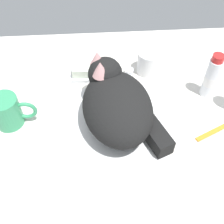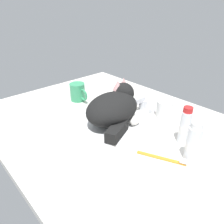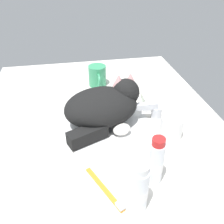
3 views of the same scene
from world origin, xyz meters
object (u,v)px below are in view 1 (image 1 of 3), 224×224
at_px(cat, 117,103).
at_px(soap_bar, 85,70).
at_px(faucet, 112,70).
at_px(toothpaste_bottle, 211,77).
at_px(rinse_cup, 148,62).
at_px(coffee_mug, 8,111).
at_px(toothbrush, 223,126).

xyz_separation_m(cat, soap_bar, (-0.08, 0.18, -0.04)).
xyz_separation_m(faucet, toothpaste_bottle, (0.26, -0.09, 0.04)).
height_order(faucet, toothpaste_bottle, toothpaste_bottle).
relative_size(cat, rinse_cup, 3.71).
relative_size(cat, coffee_mug, 2.33).
bearing_deg(rinse_cup, toothbrush, -54.08).
relative_size(faucet, coffee_mug, 1.15).
bearing_deg(cat, toothbrush, -8.77).
distance_m(faucet, toothpaste_bottle, 0.28).
distance_m(cat, toothbrush, 0.29).
bearing_deg(coffee_mug, soap_bar, 40.18).
relative_size(faucet, cat, 0.49).
bearing_deg(toothbrush, soap_bar, 148.42).
distance_m(rinse_cup, toothpaste_bottle, 0.19).
bearing_deg(cat, faucet, 89.90).
height_order(toothpaste_bottle, toothbrush, toothpaste_bottle).
height_order(coffee_mug, toothpaste_bottle, toothpaste_bottle).
xyz_separation_m(rinse_cup, toothbrush, (0.17, -0.23, -0.03)).
height_order(faucet, soap_bar, faucet).
relative_size(cat, toothpaste_bottle, 1.93).
distance_m(faucet, rinse_cup, 0.11).
bearing_deg(cat, rinse_cup, 59.42).
xyz_separation_m(faucet, toothbrush, (0.28, -0.21, -0.02)).
xyz_separation_m(coffee_mug, soap_bar, (0.20, 0.16, -0.02)).
xyz_separation_m(coffee_mug, toothpaste_bottle, (0.54, 0.07, 0.02)).
relative_size(cat, toothbrush, 1.81).
xyz_separation_m(cat, rinse_cup, (0.11, 0.19, -0.03)).
bearing_deg(faucet, cat, -90.10).
distance_m(faucet, toothbrush, 0.35).
xyz_separation_m(toothpaste_bottle, toothbrush, (0.01, -0.12, -0.06)).
height_order(cat, toothbrush, cat).
bearing_deg(soap_bar, toothbrush, -31.58).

